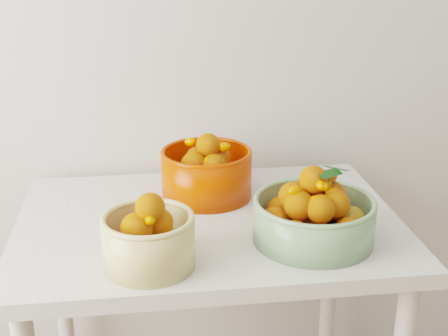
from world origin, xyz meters
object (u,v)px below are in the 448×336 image
(table, at_px, (209,251))
(bowl_cream, at_px, (149,239))
(bowl_green, at_px, (313,215))
(bowl_orange, at_px, (207,172))

(table, xyz_separation_m, bowl_cream, (-0.16, -0.23, 0.16))
(bowl_cream, bearing_deg, bowl_green, 10.54)
(bowl_green, xyz_separation_m, bowl_orange, (-0.22, 0.31, 0.01))
(table, distance_m, bowl_orange, 0.23)
(bowl_cream, xyz_separation_m, bowl_orange, (0.17, 0.38, 0.01))
(table, distance_m, bowl_green, 0.33)
(table, relative_size, bowl_orange, 3.79)
(table, relative_size, bowl_cream, 3.60)
(bowl_orange, bearing_deg, table, -94.75)
(bowl_green, relative_size, bowl_orange, 1.44)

